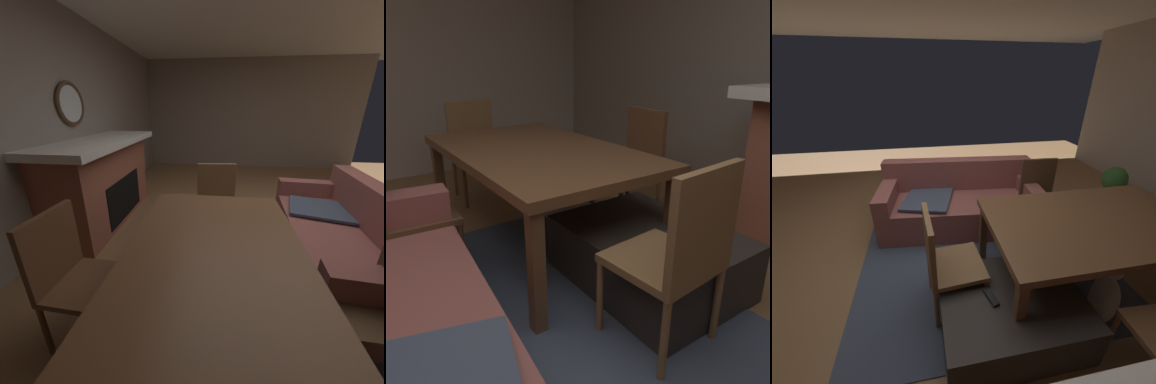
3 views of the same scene
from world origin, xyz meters
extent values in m
plane|color=olive|center=(0.00, 0.00, 0.00)|extent=(9.06, 9.06, 0.00)
cube|color=#3D475B|center=(0.56, -0.23, 0.01)|extent=(2.60, 2.00, 0.01)
cube|color=#8C4C47|center=(0.41, 0.50, 0.21)|extent=(2.04, 1.02, 0.42)
cube|color=#8C4C47|center=(0.44, 0.82, 0.63)|extent=(1.98, 0.38, 0.41)
cube|color=#8C4C47|center=(1.30, 0.42, 0.52)|extent=(0.26, 0.85, 0.20)
cube|color=#8C4C47|center=(-0.48, 0.58, 0.52)|extent=(0.26, 0.85, 0.20)
cube|color=#3D475B|center=(0.02, 0.54, 0.45)|extent=(0.73, 0.84, 0.03)
cube|color=#2D2826|center=(0.56, -0.97, 0.18)|extent=(1.06, 0.80, 0.36)
cube|color=black|center=(0.40, -0.97, 0.37)|extent=(0.09, 0.17, 0.02)
cube|color=brown|center=(1.37, -0.67, 0.71)|extent=(1.78, 1.06, 0.06)
cube|color=brown|center=(0.54, -0.20, 0.34)|extent=(0.07, 0.07, 0.68)
cube|color=brown|center=(2.21, -0.20, 0.34)|extent=(0.07, 0.07, 0.68)
cube|color=brown|center=(0.54, -1.14, 0.34)|extent=(0.07, 0.07, 0.68)
cube|color=#513823|center=(1.37, 0.16, 0.43)|extent=(0.46, 0.46, 0.04)
cube|color=#513823|center=(1.38, 0.36, 0.69)|extent=(0.44, 0.06, 0.48)
cylinder|color=#513823|center=(1.56, -0.05, 0.21)|extent=(0.04, 0.04, 0.41)
cylinder|color=#513823|center=(1.17, -0.03, 0.21)|extent=(0.04, 0.04, 0.41)
cylinder|color=#513823|center=(1.58, 0.35, 0.21)|extent=(0.04, 0.04, 0.41)
cylinder|color=#513823|center=(1.18, 0.37, 0.21)|extent=(0.04, 0.04, 0.41)
cylinder|color=brown|center=(1.18, -1.29, 0.21)|extent=(0.04, 0.04, 0.41)
cylinder|color=brown|center=(2.38, -0.45, 0.21)|extent=(0.04, 0.04, 0.41)
cube|color=brown|center=(0.18, -0.67, 0.43)|extent=(0.47, 0.47, 0.04)
cube|color=brown|center=(-0.02, -0.68, 0.69)|extent=(0.08, 0.44, 0.48)
cylinder|color=brown|center=(0.37, -0.45, 0.21)|extent=(0.04, 0.04, 0.41)
cylinder|color=brown|center=(0.40, -0.85, 0.21)|extent=(0.04, 0.04, 0.41)
cylinder|color=brown|center=(-0.03, -0.48, 0.21)|extent=(0.04, 0.04, 0.41)
cylinder|color=brown|center=(0.00, -0.88, 0.21)|extent=(0.04, 0.04, 0.41)
cylinder|color=#474C51|center=(3.01, 0.82, 0.09)|extent=(0.17, 0.17, 0.19)
ellipsoid|color=#387233|center=(3.01, 0.82, 0.34)|extent=(0.37, 0.37, 0.41)
ellipsoid|color=silver|center=(1.39, -0.99, 0.16)|extent=(0.54, 0.50, 0.23)
sphere|color=silver|center=(1.56, -0.84, 0.29)|extent=(0.17, 0.17, 0.17)
camera|label=1|loc=(2.44, -0.67, 1.52)|focal=20.70mm
camera|label=2|loc=(-0.86, 0.53, 1.33)|focal=34.91mm
camera|label=3|loc=(-0.01, -2.06, 1.81)|focal=21.28mm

